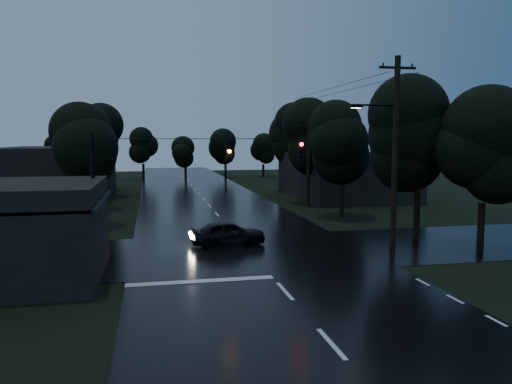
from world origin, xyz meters
name	(u,v)px	position (x,y,z in m)	size (l,w,h in m)	color
ground	(331,344)	(0.00, 0.00, 0.00)	(160.00, 160.00, 0.00)	black
main_road	(210,206)	(0.00, 30.00, 0.00)	(12.00, 120.00, 0.02)	black
cross_street	(249,251)	(0.00, 12.00, 0.00)	(60.00, 9.00, 0.02)	black
building_far_right	(344,175)	(14.00, 34.00, 2.20)	(10.00, 14.00, 4.40)	black
building_far_left	(58,172)	(-14.00, 40.00, 2.50)	(10.00, 16.00, 5.00)	black
utility_pole_main	(394,149)	(7.41, 11.00, 5.26)	(3.50, 0.30, 10.00)	black
utility_pole_far	(308,162)	(8.30, 28.00, 3.88)	(2.00, 0.30, 7.50)	black
anchor_pole_left	(94,200)	(-7.50, 11.00, 3.00)	(0.18, 0.18, 6.00)	black
span_signals	(264,150)	(0.56, 10.99, 5.24)	(15.00, 0.37, 1.12)	black
tree_corner_near	(419,135)	(10.00, 13.00, 5.99)	(4.48, 4.48, 9.44)	black
tree_corner_far	(485,150)	(12.00, 10.00, 5.24)	(3.92, 3.92, 8.26)	black
tree_left_a	(88,147)	(-9.00, 22.00, 5.24)	(3.92, 3.92, 8.26)	black
tree_left_b	(92,141)	(-9.60, 30.00, 5.62)	(4.20, 4.20, 8.85)	black
tree_left_c	(97,137)	(-10.20, 40.00, 5.99)	(4.48, 4.48, 9.44)	black
tree_right_a	(343,141)	(9.00, 22.00, 5.62)	(4.20, 4.20, 8.85)	black
tree_right_b	(316,137)	(9.60, 30.00, 5.99)	(4.48, 4.48, 9.44)	black
tree_right_c	(291,134)	(10.20, 40.00, 6.37)	(4.76, 4.76, 10.03)	black
car	(228,233)	(-0.85, 13.71, 0.69)	(1.63, 4.04, 1.38)	black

